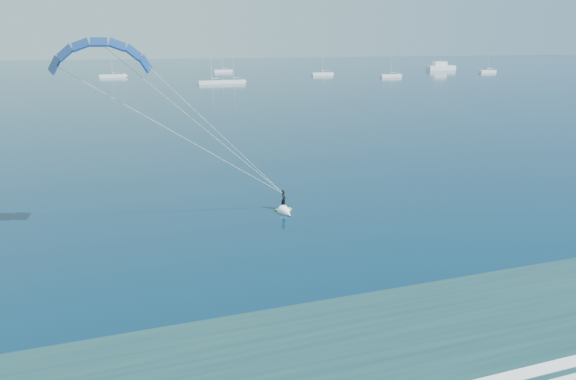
{
  "coord_description": "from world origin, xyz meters",
  "views": [
    {
      "loc": [
        -7.78,
        -6.33,
        14.85
      ],
      "look_at": [
        3.78,
        27.97,
        4.29
      ],
      "focal_mm": 32.0,
      "sensor_mm": 36.0,
      "label": 1
    }
  ],
  "objects_px": {
    "motor_yacht": "(441,67)",
    "sailboat_8": "(487,71)",
    "sailboat_5": "(322,74)",
    "sailboat_7": "(212,82)",
    "sailboat_6": "(391,76)",
    "kitesurfer_rig": "(202,127)",
    "sailboat_2": "(113,76)",
    "sailboat_3": "(234,82)",
    "sailboat_4": "(223,71)"
  },
  "relations": [
    {
      "from": "sailboat_2",
      "to": "sailboat_3",
      "type": "height_order",
      "value": "sailboat_2"
    },
    {
      "from": "sailboat_3",
      "to": "sailboat_4",
      "type": "distance_m",
      "value": 69.0
    },
    {
      "from": "kitesurfer_rig",
      "to": "sailboat_5",
      "type": "relative_size",
      "value": 1.52
    },
    {
      "from": "sailboat_3",
      "to": "sailboat_7",
      "type": "relative_size",
      "value": 0.96
    },
    {
      "from": "sailboat_6",
      "to": "sailboat_8",
      "type": "distance_m",
      "value": 61.46
    },
    {
      "from": "kitesurfer_rig",
      "to": "sailboat_3",
      "type": "distance_m",
      "value": 148.87
    },
    {
      "from": "sailboat_5",
      "to": "sailboat_7",
      "type": "relative_size",
      "value": 1.12
    },
    {
      "from": "sailboat_4",
      "to": "sailboat_8",
      "type": "relative_size",
      "value": 0.99
    },
    {
      "from": "motor_yacht",
      "to": "sailboat_2",
      "type": "xyz_separation_m",
      "value": [
        -162.88,
        -3.65,
        -1.0
      ]
    },
    {
      "from": "sailboat_5",
      "to": "sailboat_6",
      "type": "relative_size",
      "value": 1.05
    },
    {
      "from": "kitesurfer_rig",
      "to": "sailboat_5",
      "type": "xyz_separation_m",
      "value": [
        82.4,
        175.75,
        -7.65
      ]
    },
    {
      "from": "motor_yacht",
      "to": "sailboat_4",
      "type": "bearing_deg",
      "value": 170.98
    },
    {
      "from": "sailboat_8",
      "to": "sailboat_6",
      "type": "bearing_deg",
      "value": -167.5
    },
    {
      "from": "motor_yacht",
      "to": "sailboat_8",
      "type": "height_order",
      "value": "sailboat_8"
    },
    {
      "from": "sailboat_4",
      "to": "sailboat_5",
      "type": "xyz_separation_m",
      "value": [
        37.15,
        -36.96,
        0.01
      ]
    },
    {
      "from": "sailboat_3",
      "to": "sailboat_2",
      "type": "bearing_deg",
      "value": 131.25
    },
    {
      "from": "sailboat_8",
      "to": "kitesurfer_rig",
      "type": "bearing_deg",
      "value": -134.4
    },
    {
      "from": "sailboat_2",
      "to": "motor_yacht",
      "type": "bearing_deg",
      "value": 1.28
    },
    {
      "from": "sailboat_3",
      "to": "sailboat_4",
      "type": "xyz_separation_m",
      "value": [
        10.08,
        68.26,
        0.0
      ]
    },
    {
      "from": "sailboat_7",
      "to": "sailboat_2",
      "type": "bearing_deg",
      "value": 124.99
    },
    {
      "from": "sailboat_3",
      "to": "sailboat_4",
      "type": "relative_size",
      "value": 0.94
    },
    {
      "from": "sailboat_3",
      "to": "sailboat_5",
      "type": "relative_size",
      "value": 0.85
    },
    {
      "from": "sailboat_2",
      "to": "sailboat_6",
      "type": "xyz_separation_m",
      "value": [
        110.93,
        -36.17,
        -0.01
      ]
    },
    {
      "from": "kitesurfer_rig",
      "to": "sailboat_5",
      "type": "height_order",
      "value": "kitesurfer_rig"
    },
    {
      "from": "sailboat_6",
      "to": "kitesurfer_rig",
      "type": "bearing_deg",
      "value": -124.08
    },
    {
      "from": "kitesurfer_rig",
      "to": "sailboat_7",
      "type": "bearing_deg",
      "value": 79.33
    },
    {
      "from": "sailboat_2",
      "to": "sailboat_3",
      "type": "distance_m",
      "value": 62.36
    },
    {
      "from": "kitesurfer_rig",
      "to": "motor_yacht",
      "type": "distance_m",
      "value": 250.39
    },
    {
      "from": "kitesurfer_rig",
      "to": "sailboat_6",
      "type": "bearing_deg",
      "value": 55.92
    },
    {
      "from": "motor_yacht",
      "to": "kitesurfer_rig",
      "type": "bearing_deg",
      "value": -128.83
    },
    {
      "from": "motor_yacht",
      "to": "sailboat_5",
      "type": "distance_m",
      "value": 76.98
    },
    {
      "from": "sailboat_4",
      "to": "sailboat_8",
      "type": "bearing_deg",
      "value": -20.28
    },
    {
      "from": "sailboat_2",
      "to": "sailboat_6",
      "type": "relative_size",
      "value": 1.12
    },
    {
      "from": "sailboat_2",
      "to": "sailboat_5",
      "type": "bearing_deg",
      "value": -10.01
    },
    {
      "from": "sailboat_4",
      "to": "sailboat_6",
      "type": "xyz_separation_m",
      "value": [
        59.73,
        -57.54,
        0.0
      ]
    },
    {
      "from": "sailboat_8",
      "to": "sailboat_3",
      "type": "bearing_deg",
      "value": -169.52
    },
    {
      "from": "kitesurfer_rig",
      "to": "sailboat_8",
      "type": "bearing_deg",
      "value": 45.6
    },
    {
      "from": "sailboat_5",
      "to": "kitesurfer_rig",
      "type": "bearing_deg",
      "value": -115.12
    },
    {
      "from": "kitesurfer_rig",
      "to": "sailboat_6",
      "type": "relative_size",
      "value": 1.6
    },
    {
      "from": "sailboat_6",
      "to": "sailboat_7",
      "type": "bearing_deg",
      "value": -171.89
    },
    {
      "from": "motor_yacht",
      "to": "sailboat_4",
      "type": "distance_m",
      "value": 113.08
    },
    {
      "from": "motor_yacht",
      "to": "sailboat_6",
      "type": "relative_size",
      "value": 1.24
    },
    {
      "from": "sailboat_7",
      "to": "sailboat_4",
      "type": "bearing_deg",
      "value": 75.22
    },
    {
      "from": "motor_yacht",
      "to": "sailboat_7",
      "type": "bearing_deg",
      "value": -158.59
    },
    {
      "from": "motor_yacht",
      "to": "sailboat_2",
      "type": "relative_size",
      "value": 1.11
    },
    {
      "from": "kitesurfer_rig",
      "to": "motor_yacht",
      "type": "height_order",
      "value": "kitesurfer_rig"
    },
    {
      "from": "sailboat_2",
      "to": "sailboat_7",
      "type": "relative_size",
      "value": 1.19
    },
    {
      "from": "kitesurfer_rig",
      "to": "sailboat_5",
      "type": "distance_m",
      "value": 194.26
    },
    {
      "from": "sailboat_2",
      "to": "sailboat_7",
      "type": "xyz_separation_m",
      "value": [
        33.08,
        -47.26,
        -0.02
      ]
    },
    {
      "from": "motor_yacht",
      "to": "sailboat_4",
      "type": "relative_size",
      "value": 1.3
    }
  ]
}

